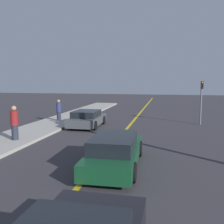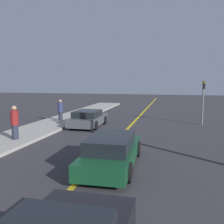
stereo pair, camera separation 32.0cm
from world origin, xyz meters
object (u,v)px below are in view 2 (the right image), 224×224
(pedestrian_by_sign, at_px, (60,110))
(traffic_light, at_px, (203,98))
(car_far_distant, at_px, (88,119))
(car_ahead_center, at_px, (112,151))
(pedestrian_far_standing, at_px, (15,123))

(pedestrian_by_sign, bearing_deg, traffic_light, 7.68)
(car_far_distant, bearing_deg, car_ahead_center, -65.46)
(pedestrian_far_standing, xyz_separation_m, traffic_light, (10.24, 7.78, 0.97))
(car_far_distant, relative_size, traffic_light, 1.21)
(car_far_distant, distance_m, traffic_light, 8.49)
(car_far_distant, xyz_separation_m, pedestrian_far_standing, (-2.27, -5.23, 0.48))
(pedestrian_far_standing, distance_m, traffic_light, 12.89)
(traffic_light, bearing_deg, pedestrian_by_sign, -172.32)
(car_ahead_center, xyz_separation_m, car_far_distant, (-3.63, 7.73, -0.03))
(car_far_distant, distance_m, pedestrian_far_standing, 5.72)
(pedestrian_far_standing, relative_size, pedestrian_by_sign, 1.10)
(car_ahead_center, relative_size, traffic_light, 1.44)
(car_ahead_center, height_order, traffic_light, traffic_light)
(car_far_distant, xyz_separation_m, traffic_light, (7.97, 2.55, 1.46))
(pedestrian_far_standing, bearing_deg, car_far_distant, 66.57)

